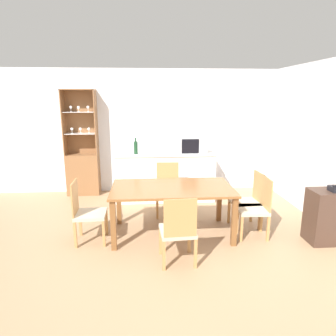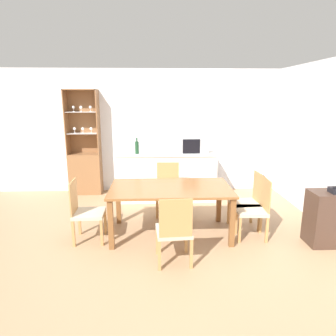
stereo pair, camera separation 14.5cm
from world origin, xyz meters
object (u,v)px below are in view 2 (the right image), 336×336
(dining_table, at_px, (170,193))
(dining_chair_head_near, at_px, (174,231))
(display_cabinet, at_px, (85,164))
(dining_chair_head_far, at_px, (168,190))
(dining_chair_side_right_far, at_px, (248,202))
(microwave, at_px, (194,145))
(dining_chair_side_right_near, at_px, (254,209))
(side_cabinet, at_px, (327,218))
(dining_chair_side_left_near, at_px, (86,212))
(wine_bottle, at_px, (137,147))

(dining_table, height_order, dining_chair_head_near, dining_chair_head_near)
(display_cabinet, height_order, dining_chair_head_near, display_cabinet)
(dining_chair_head_far, xyz_separation_m, dining_chair_side_right_far, (1.19, -0.66, 0.00))
(dining_chair_head_far, distance_m, dining_chair_side_right_far, 1.37)
(dining_chair_head_near, height_order, microwave, microwave)
(dining_chair_side_right_near, relative_size, side_cabinet, 1.17)
(dining_chair_side_right_near, xyz_separation_m, side_cabinet, (0.93, -0.26, -0.05))
(dining_table, relative_size, microwave, 3.44)
(dining_chair_head_far, height_order, microwave, microwave)
(dining_chair_side_right_far, bearing_deg, dining_chair_side_left_near, 93.94)
(wine_bottle, bearing_deg, microwave, 1.75)
(side_cabinet, bearing_deg, dining_chair_side_left_near, 175.57)
(dining_table, relative_size, dining_chair_side_right_near, 1.98)
(dining_chair_head_far, bearing_deg, microwave, -125.10)
(dining_chair_head_far, height_order, dining_chair_side_left_near, same)
(dining_table, bearing_deg, dining_chair_side_left_near, -172.99)
(dining_chair_side_right_far, xyz_separation_m, wine_bottle, (-1.75, 1.34, 0.63))
(microwave, xyz_separation_m, side_cabinet, (1.60, -1.93, -0.72))
(dining_chair_side_right_near, height_order, dining_chair_head_far, same)
(dining_chair_head_far, bearing_deg, side_cabinet, 151.71)
(dining_chair_head_far, distance_m, wine_bottle, 1.09)
(dining_chair_side_right_far, bearing_deg, wine_bottle, 49.41)
(wine_bottle, distance_m, side_cabinet, 3.36)
(microwave, bearing_deg, dining_chair_head_near, -102.72)
(dining_chair_head_near, bearing_deg, dining_chair_side_left_near, 147.58)
(dining_table, distance_m, dining_chair_head_near, 0.84)
(dining_table, height_order, microwave, microwave)
(dining_chair_head_near, height_order, dining_chair_side_left_near, same)
(display_cabinet, bearing_deg, dining_chair_head_far, -36.18)
(display_cabinet, relative_size, dining_chair_head_far, 2.44)
(display_cabinet, distance_m, dining_chair_head_near, 3.31)
(dining_chair_side_right_near, xyz_separation_m, wine_bottle, (-1.75, 1.64, 0.63))
(dining_table, bearing_deg, dining_chair_side_right_near, -7.08)
(dining_chair_head_near, bearing_deg, dining_table, 86.81)
(dining_chair_head_near, relative_size, dining_chair_head_far, 1.00)
(dining_chair_side_left_near, relative_size, microwave, 1.74)
(dining_chair_head_near, bearing_deg, wine_bottle, 100.28)
(display_cabinet, bearing_deg, dining_chair_head_near, -59.53)
(side_cabinet, bearing_deg, microwave, 129.61)
(dining_table, xyz_separation_m, microwave, (0.53, 1.53, 0.45))
(dining_chair_head_near, relative_size, dining_chair_side_left_near, 1.00)
(dining_chair_head_far, xyz_separation_m, wine_bottle, (-0.56, 0.68, 0.63))
(side_cabinet, bearing_deg, wine_bottle, 144.76)
(dining_chair_side_right_far, relative_size, dining_chair_side_left_near, 1.00)
(dining_table, distance_m, dining_chair_side_right_far, 1.22)
(dining_chair_side_right_near, relative_size, dining_chair_side_left_near, 1.00)
(wine_bottle, height_order, side_cabinet, wine_bottle)
(display_cabinet, height_order, wine_bottle, display_cabinet)
(dining_chair_side_right_far, bearing_deg, display_cabinet, 53.53)
(display_cabinet, xyz_separation_m, wine_bottle, (1.12, -0.55, 0.44))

